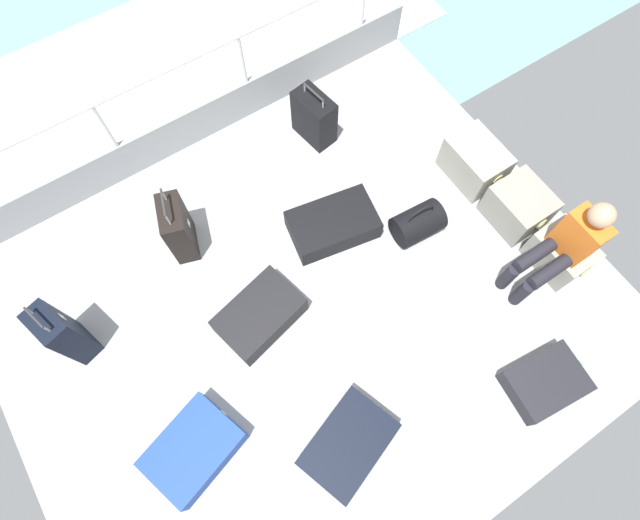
{
  "coord_description": "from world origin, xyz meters",
  "views": [
    {
      "loc": [
        1.17,
        -0.64,
        4.32
      ],
      "look_at": [
        -0.25,
        0.3,
        0.25
      ],
      "focal_mm": 28.13,
      "sensor_mm": 36.0,
      "label": 1
    }
  ],
  "objects_px": {
    "cargo_crate_0": "(475,162)",
    "suitcase_2": "(333,225)",
    "suitcase_0": "(194,450)",
    "suitcase_1": "(178,228)",
    "duffel_bag": "(418,223)",
    "cargo_crate_1": "(519,206)",
    "suitcase_3": "(260,315)",
    "suitcase_7": "(314,117)",
    "cargo_crate_2": "(561,253)",
    "suitcase_4": "(348,444)",
    "suitcase_6": "(545,382)",
    "passenger_seated": "(565,246)",
    "suitcase_5": "(64,334)"
  },
  "relations": [
    {
      "from": "suitcase_1",
      "to": "passenger_seated",
      "type": "bearing_deg",
      "value": 51.83
    },
    {
      "from": "cargo_crate_1",
      "to": "passenger_seated",
      "type": "height_order",
      "value": "passenger_seated"
    },
    {
      "from": "suitcase_6",
      "to": "suitcase_0",
      "type": "bearing_deg",
      "value": -112.88
    },
    {
      "from": "cargo_crate_2",
      "to": "suitcase_4",
      "type": "bearing_deg",
      "value": -83.62
    },
    {
      "from": "suitcase_3",
      "to": "suitcase_7",
      "type": "distance_m",
      "value": 2.06
    },
    {
      "from": "passenger_seated",
      "to": "suitcase_4",
      "type": "height_order",
      "value": "passenger_seated"
    },
    {
      "from": "cargo_crate_1",
      "to": "passenger_seated",
      "type": "relative_size",
      "value": 0.51
    },
    {
      "from": "suitcase_1",
      "to": "suitcase_2",
      "type": "height_order",
      "value": "suitcase_1"
    },
    {
      "from": "cargo_crate_0",
      "to": "suitcase_1",
      "type": "bearing_deg",
      "value": -107.58
    },
    {
      "from": "cargo_crate_2",
      "to": "suitcase_2",
      "type": "bearing_deg",
      "value": -132.14
    },
    {
      "from": "cargo_crate_0",
      "to": "suitcase_0",
      "type": "distance_m",
      "value": 3.61
    },
    {
      "from": "cargo_crate_0",
      "to": "suitcase_6",
      "type": "distance_m",
      "value": 2.12
    },
    {
      "from": "suitcase_1",
      "to": "suitcase_3",
      "type": "distance_m",
      "value": 1.07
    },
    {
      "from": "cargo_crate_1",
      "to": "suitcase_5",
      "type": "relative_size",
      "value": 0.66
    },
    {
      "from": "suitcase_0",
      "to": "suitcase_4",
      "type": "distance_m",
      "value": 1.21
    },
    {
      "from": "suitcase_4",
      "to": "suitcase_6",
      "type": "distance_m",
      "value": 1.72
    },
    {
      "from": "cargo_crate_1",
      "to": "suitcase_3",
      "type": "height_order",
      "value": "cargo_crate_1"
    },
    {
      "from": "cargo_crate_2",
      "to": "suitcase_5",
      "type": "xyz_separation_m",
      "value": [
        -1.68,
        -3.98,
        0.17
      ]
    },
    {
      "from": "cargo_crate_2",
      "to": "suitcase_7",
      "type": "distance_m",
      "value": 2.65
    },
    {
      "from": "suitcase_1",
      "to": "suitcase_7",
      "type": "distance_m",
      "value": 1.74
    },
    {
      "from": "suitcase_2",
      "to": "suitcase_4",
      "type": "xyz_separation_m",
      "value": [
        1.67,
        -0.98,
        -0.0
      ]
    },
    {
      "from": "suitcase_5",
      "to": "suitcase_7",
      "type": "bearing_deg",
      "value": 104.41
    },
    {
      "from": "passenger_seated",
      "to": "suitcase_5",
      "type": "distance_m",
      "value": 4.16
    },
    {
      "from": "cargo_crate_0",
      "to": "passenger_seated",
      "type": "distance_m",
      "value": 1.23
    },
    {
      "from": "suitcase_4",
      "to": "suitcase_5",
      "type": "distance_m",
      "value": 2.45
    },
    {
      "from": "cargo_crate_1",
      "to": "suitcase_4",
      "type": "distance_m",
      "value": 2.65
    },
    {
      "from": "suitcase_3",
      "to": "cargo_crate_2",
      "type": "bearing_deg",
      "value": 68.58
    },
    {
      "from": "cargo_crate_1",
      "to": "duffel_bag",
      "type": "distance_m",
      "value": 0.96
    },
    {
      "from": "suitcase_0",
      "to": "duffel_bag",
      "type": "bearing_deg",
      "value": 102.83
    },
    {
      "from": "suitcase_1",
      "to": "suitcase_7",
      "type": "relative_size",
      "value": 1.25
    },
    {
      "from": "cargo_crate_1",
      "to": "suitcase_5",
      "type": "distance_m",
      "value": 4.13
    },
    {
      "from": "cargo_crate_0",
      "to": "suitcase_7",
      "type": "distance_m",
      "value": 1.63
    },
    {
      "from": "suitcase_1",
      "to": "suitcase_2",
      "type": "bearing_deg",
      "value": 62.41
    },
    {
      "from": "cargo_crate_0",
      "to": "suitcase_2",
      "type": "bearing_deg",
      "value": -98.46
    },
    {
      "from": "cargo_crate_1",
      "to": "suitcase_3",
      "type": "relative_size",
      "value": 0.68
    },
    {
      "from": "suitcase_1",
      "to": "suitcase_6",
      "type": "xyz_separation_m",
      "value": [
        2.81,
        1.89,
        -0.22
      ]
    },
    {
      "from": "suitcase_3",
      "to": "suitcase_7",
      "type": "xyz_separation_m",
      "value": [
        -1.42,
        1.49,
        0.14
      ]
    },
    {
      "from": "duffel_bag",
      "to": "suitcase_1",
      "type": "bearing_deg",
      "value": -119.65
    },
    {
      "from": "cargo_crate_1",
      "to": "cargo_crate_2",
      "type": "xyz_separation_m",
      "value": [
        0.56,
        0.0,
        -0.01
      ]
    },
    {
      "from": "cargo_crate_0",
      "to": "cargo_crate_2",
      "type": "bearing_deg",
      "value": 1.51
    },
    {
      "from": "suitcase_1",
      "to": "suitcase_7",
      "type": "xyz_separation_m",
      "value": [
        -0.39,
        1.69,
        -0.05
      ]
    },
    {
      "from": "suitcase_0",
      "to": "duffel_bag",
      "type": "relative_size",
      "value": 1.7
    },
    {
      "from": "suitcase_2",
      "to": "suitcase_7",
      "type": "relative_size",
      "value": 1.35
    },
    {
      "from": "cargo_crate_2",
      "to": "suitcase_4",
      "type": "height_order",
      "value": "cargo_crate_2"
    },
    {
      "from": "suitcase_4",
      "to": "passenger_seated",
      "type": "bearing_deg",
      "value": 96.86
    },
    {
      "from": "suitcase_1",
      "to": "suitcase_5",
      "type": "bearing_deg",
      "value": -73.53
    },
    {
      "from": "suitcase_0",
      "to": "suitcase_1",
      "type": "height_order",
      "value": "suitcase_1"
    },
    {
      "from": "cargo_crate_1",
      "to": "suitcase_1",
      "type": "relative_size",
      "value": 0.68
    },
    {
      "from": "cargo_crate_0",
      "to": "duffel_bag",
      "type": "bearing_deg",
      "value": -76.13
    },
    {
      "from": "cargo_crate_0",
      "to": "suitcase_6",
      "type": "bearing_deg",
      "value": -23.38
    }
  ]
}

